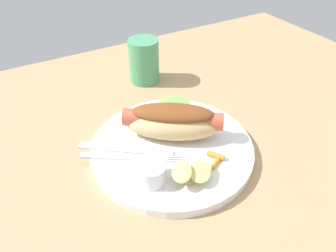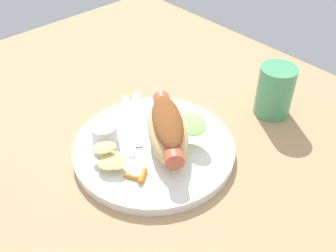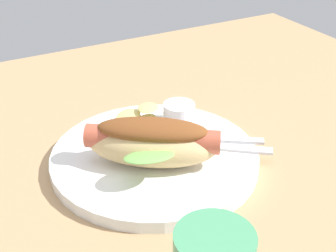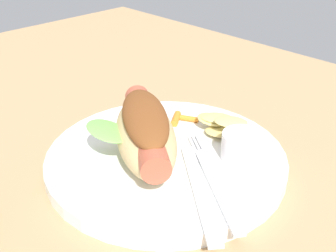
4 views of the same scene
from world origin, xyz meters
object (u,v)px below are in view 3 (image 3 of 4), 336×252
plate (155,158)px  fork (203,139)px  hot_dog (152,142)px  carrot_garnish (106,135)px  sauce_ramekin (179,114)px  knife (212,146)px  chips_pile (137,116)px

plate → fork: size_ratio=1.83×
hot_dog → carrot_garnish: bearing=-37.0°
plate → sauce_ramekin: sauce_ramekin is taller
fork → carrot_garnish: 13.40cm
plate → carrot_garnish: size_ratio=7.48×
knife → carrot_garnish: carrot_garnish is taller
fork → carrot_garnish: bearing=2.2°
sauce_ramekin → plate: bearing=-140.9°
plate → chips_pile: 8.46cm
hot_dog → carrot_garnish: 9.50cm
plate → sauce_ramekin: size_ratio=5.96×
hot_dog → carrot_garnish: hot_dog is taller
hot_dog → knife: (8.64, -0.53, -3.03)cm
fork → chips_pile: bearing=-20.5°
fork → plate: bearing=31.8°
plate → hot_dog: (-1.27, -1.86, 4.01)cm
hot_dog → chips_pile: 10.46cm
knife → sauce_ramekin: bearing=-46.9°
plate → carrot_garnish: 8.02cm
chips_pile → hot_dog: bearing=-104.2°
hot_dog → sauce_ramekin: 10.84cm
fork → carrot_garnish: (-11.46, 6.95, 0.22)cm
carrot_garnish → chips_pile: bearing=14.1°
fork → chips_pile: 10.34cm
sauce_ramekin → carrot_garnish: (-10.77, 1.37, -1.14)cm
fork → knife: bearing=125.0°
plate → knife: 7.81cm
hot_dog → knife: bearing=-149.0°
chips_pile → carrot_garnish: size_ratio=2.12×
plate → fork: 7.38cm
hot_dog → fork: 9.24cm
fork → chips_pile: chips_pile is taller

